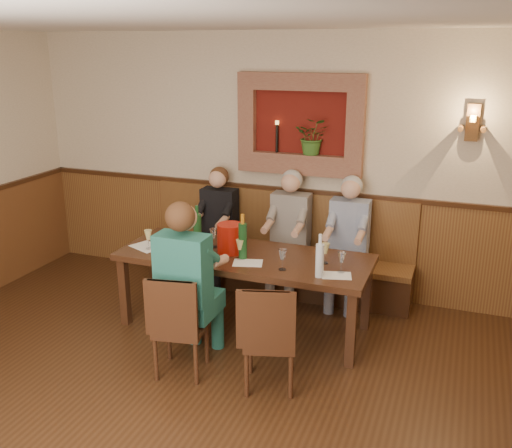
{
  "coord_description": "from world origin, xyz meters",
  "views": [
    {
      "loc": [
        1.89,
        -2.86,
        2.66
      ],
      "look_at": [
        0.1,
        1.9,
        1.05
      ],
      "focal_mm": 40.0,
      "sensor_mm": 36.0,
      "label": 1
    }
  ],
  "objects": [
    {
      "name": "wine_bottle_green_a",
      "position": [
        0.02,
        1.75,
        0.93
      ],
      "size": [
        0.09,
        0.09,
        0.43
      ],
      "rotation": [
        0.0,
        0.0,
        0.1
      ],
      "color": "#19471E",
      "rests_on": "dining_table"
    },
    {
      "name": "wainscoting",
      "position": [
        0.0,
        -0.0,
        0.59
      ],
      "size": [
        6.02,
        6.02,
        1.15
      ],
      "color": "brown",
      "rests_on": "ground"
    },
    {
      "name": "chair_near_right",
      "position": [
        0.58,
        0.94,
        0.26
      ],
      "size": [
        0.5,
        0.5,
        0.91
      ],
      "rotation": [
        0.0,
        0.0,
        0.29
      ],
      "color": "black",
      "rests_on": "ground"
    },
    {
      "name": "tasting_sheet_c",
      "position": [
        0.94,
        1.65,
        0.75
      ],
      "size": [
        0.29,
        0.24,
        0.0
      ],
      "primitive_type": "cube",
      "rotation": [
        0.0,
        0.0,
        0.25
      ],
      "color": "white",
      "rests_on": "dining_table"
    },
    {
      "name": "tasting_sheet_b",
      "position": [
        0.11,
        1.65,
        0.75
      ],
      "size": [
        0.31,
        0.26,
        0.0
      ],
      "primitive_type": "cube",
      "rotation": [
        0.0,
        0.0,
        0.28
      ],
      "color": "white",
      "rests_on": "dining_table"
    },
    {
      "name": "person_bench_mid",
      "position": [
        0.17,
        2.69,
        0.58
      ],
      "size": [
        0.41,
        0.5,
        1.4
      ],
      "color": "#605B57",
      "rests_on": "ground"
    },
    {
      "name": "wine_glass_3",
      "position": [
        -0.63,
        1.68,
        0.85
      ],
      "size": [
        0.08,
        0.08,
        0.19
      ],
      "primitive_type": null,
      "color": "#D1C97D",
      "rests_on": "dining_table"
    },
    {
      "name": "ground_plane",
      "position": [
        0.0,
        0.0,
        0.0
      ],
      "size": [
        6.0,
        6.0,
        0.0
      ],
      "primitive_type": "plane",
      "color": "#341D0E",
      "rests_on": "ground"
    },
    {
      "name": "wine_bottle_green_b",
      "position": [
        -0.5,
        1.87,
        0.93
      ],
      "size": [
        0.1,
        0.1,
        0.43
      ],
      "rotation": [
        0.0,
        0.0,
        0.29
      ],
      "color": "#19471E",
      "rests_on": "dining_table"
    },
    {
      "name": "spittoon_bucket",
      "position": [
        -0.15,
        1.86,
        0.89
      ],
      "size": [
        0.28,
        0.28,
        0.28
      ],
      "primitive_type": "cylinder",
      "rotation": [
        0.0,
        0.0,
        0.12
      ],
      "color": "red",
      "rests_on": "dining_table"
    },
    {
      "name": "tasting_sheet_d",
      "position": [
        -0.49,
        1.57,
        0.75
      ],
      "size": [
        0.33,
        0.27,
        0.0
      ],
      "primitive_type": "cube",
      "rotation": [
        0.0,
        0.0,
        -0.29
      ],
      "color": "white",
      "rests_on": "dining_table"
    },
    {
      "name": "wine_glass_7",
      "position": [
        0.46,
        1.61,
        0.85
      ],
      "size": [
        0.08,
        0.08,
        0.19
      ],
      "primitive_type": null,
      "color": "white",
      "rests_on": "dining_table"
    },
    {
      "name": "wall_sconce",
      "position": [
        1.9,
        2.93,
        1.94
      ],
      "size": [
        0.25,
        0.2,
        0.35
      ],
      "color": "brown",
      "rests_on": "ground"
    },
    {
      "name": "person_chair_front",
      "position": [
        -0.19,
        1.07,
        0.61
      ],
      "size": [
        0.44,
        0.54,
        1.48
      ],
      "color": "#1C5263",
      "rests_on": "ground"
    },
    {
      "name": "wine_glass_2",
      "position": [
        0.77,
        1.9,
        0.85
      ],
      "size": [
        0.08,
        0.08,
        0.19
      ],
      "primitive_type": null,
      "color": "#D1C97D",
      "rests_on": "dining_table"
    },
    {
      "name": "wine_glass_1",
      "position": [
        0.01,
        1.72,
        0.85
      ],
      "size": [
        0.08,
        0.08,
        0.19
      ],
      "primitive_type": null,
      "color": "#D1C97D",
      "rests_on": "dining_table"
    },
    {
      "name": "chair_near_left",
      "position": [
        -0.19,
        0.88,
        0.26
      ],
      "size": [
        0.46,
        0.46,
        0.9
      ],
      "rotation": [
        0.0,
        0.0,
        0.18
      ],
      "color": "black",
      "rests_on": "ground"
    },
    {
      "name": "person_bench_right",
      "position": [
        0.81,
        2.69,
        0.57
      ],
      "size": [
        0.4,
        0.49,
        1.38
      ],
      "color": "navy",
      "rests_on": "ground"
    },
    {
      "name": "dining_table",
      "position": [
        0.0,
        1.85,
        0.68
      ],
      "size": [
        2.4,
        0.9,
        0.75
      ],
      "color": "black",
      "rests_on": "ground"
    },
    {
      "name": "water_bottle",
      "position": [
        0.8,
        1.57,
        0.91
      ],
      "size": [
        0.07,
        0.07,
        0.38
      ],
      "rotation": [
        0.0,
        0.0,
        0.0
      ],
      "color": "silver",
      "rests_on": "dining_table"
    },
    {
      "name": "person_bench_left",
      "position": [
        -0.67,
        2.69,
        0.56
      ],
      "size": [
        0.39,
        0.48,
        1.37
      ],
      "color": "black",
      "rests_on": "ground"
    },
    {
      "name": "wine_glass_5",
      "position": [
        -0.93,
        1.67,
        0.85
      ],
      "size": [
        0.08,
        0.08,
        0.19
      ],
      "primitive_type": null,
      "color": "#D1C97D",
      "rests_on": "dining_table"
    },
    {
      "name": "tasting_sheet_a",
      "position": [
        -0.98,
        1.71,
        0.75
      ],
      "size": [
        0.38,
        0.33,
        0.0
      ],
      "primitive_type": "cube",
      "rotation": [
        0.0,
        0.0,
        -0.42
      ],
      "color": "white",
      "rests_on": "dining_table"
    },
    {
      "name": "wine_glass_4",
      "position": [
        0.96,
        1.73,
        0.85
      ],
      "size": [
        0.08,
        0.08,
        0.19
      ],
      "primitive_type": null,
      "color": "white",
      "rests_on": "dining_table"
    },
    {
      "name": "bench",
      "position": [
        0.0,
        2.79,
        0.33
      ],
      "size": [
        3.0,
        0.45,
        1.11
      ],
      "color": "#381E0F",
      "rests_on": "ground"
    },
    {
      "name": "wall_niche",
      "position": [
        0.24,
        2.94,
        1.81
      ],
      "size": [
        1.36,
        0.3,
        1.06
      ],
      "color": "#5B130D",
      "rests_on": "ground"
    },
    {
      "name": "room_shell",
      "position": [
        0.0,
        0.0,
        1.89
      ],
      "size": [
        6.04,
        6.04,
        2.82
      ],
      "color": "#C2B192",
      "rests_on": "ground"
    },
    {
      "name": "wine_glass_0",
      "position": [
        -0.36,
        1.93,
        0.85
      ],
      "size": [
        0.08,
        0.08,
        0.19
      ],
      "primitive_type": null,
      "color": "white",
      "rests_on": "dining_table"
    },
    {
      "name": "wine_glass_6",
      "position": [
        -0.27,
        1.53,
        0.85
      ],
      "size": [
        0.08,
        0.08,
        0.19
      ],
      "primitive_type": null,
      "color": "#D1C97D",
      "rests_on": "dining_table"
    }
  ]
}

